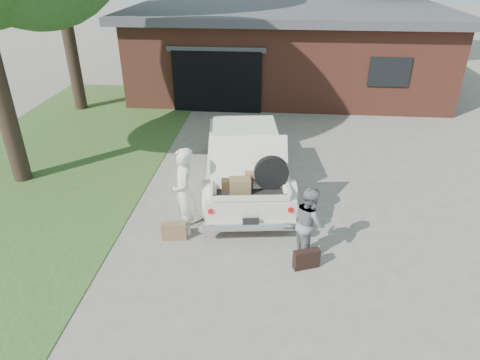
{
  "coord_description": "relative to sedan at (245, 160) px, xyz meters",
  "views": [
    {
      "loc": [
        0.7,
        -7.13,
        5.26
      ],
      "look_at": [
        0.0,
        0.6,
        1.1
      ],
      "focal_mm": 32.0,
      "sensor_mm": 36.0,
      "label": 1
    }
  ],
  "objects": [
    {
      "name": "woman_right",
      "position": [
        1.41,
        -2.66,
        0.02
      ],
      "size": [
        0.78,
        0.87,
        1.49
      ],
      "primitive_type": "imported",
      "rotation": [
        0.0,
        0.0,
        1.93
      ],
      "color": "slate",
      "rests_on": "ground"
    },
    {
      "name": "suitcase_left",
      "position": [
        -1.28,
        -2.4,
        -0.53
      ],
      "size": [
        0.52,
        0.24,
        0.39
      ],
      "primitive_type": "cube",
      "rotation": [
        0.0,
        0.0,
        0.15
      ],
      "color": "#876445",
      "rests_on": "ground"
    },
    {
      "name": "suitcase_right",
      "position": [
        1.39,
        -3.06,
        -0.54
      ],
      "size": [
        0.52,
        0.32,
        0.38
      ],
      "primitive_type": "cube",
      "rotation": [
        0.0,
        0.0,
        0.36
      ],
      "color": "black",
      "rests_on": "ground"
    },
    {
      "name": "grass_strip",
      "position": [
        -5.47,
        0.65,
        -0.72
      ],
      "size": [
        6.0,
        16.0,
        0.02
      ],
      "primitive_type": "cube",
      "color": "#2D4C1E",
      "rests_on": "ground"
    },
    {
      "name": "woman_left",
      "position": [
        -1.08,
        -2.08,
        0.22
      ],
      "size": [
        0.64,
        0.79,
        1.9
      ],
      "primitive_type": "imported",
      "rotation": [
        0.0,
        0.0,
        -1.27
      ],
      "color": "silver",
      "rests_on": "ground"
    },
    {
      "name": "house",
      "position": [
        1.01,
        9.12,
        0.94
      ],
      "size": [
        12.8,
        7.8,
        3.3
      ],
      "color": "brown",
      "rests_on": "ground"
    },
    {
      "name": "ground",
      "position": [
        0.03,
        -2.35,
        -0.73
      ],
      "size": [
        90.0,
        90.0,
        0.0
      ],
      "primitive_type": "plane",
      "color": "gray",
      "rests_on": "ground"
    },
    {
      "name": "sedan",
      "position": [
        0.0,
        0.0,
        0.0
      ],
      "size": [
        2.51,
        5.15,
        1.89
      ],
      "rotation": [
        0.0,
        0.0,
        0.13
      ],
      "color": "silver",
      "rests_on": "ground"
    }
  ]
}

